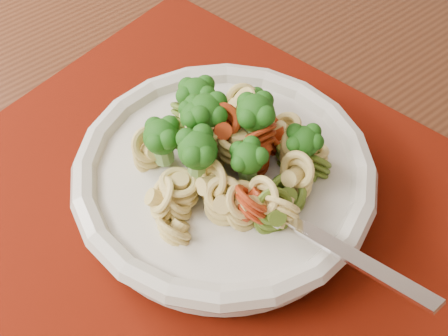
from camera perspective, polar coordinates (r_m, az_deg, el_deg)
The scene contains 5 objects.
dining_table at distance 0.62m, azimuth 1.16°, elevation -2.93°, with size 1.75×1.34×0.75m.
placemat at distance 0.49m, azimuth 1.00°, elevation -4.56°, with size 0.47×0.37×0.00m, color #5C0F03.
pasta_bowl at distance 0.48m, azimuth 0.00°, elevation -0.89°, with size 0.23×0.23×0.04m.
pasta_broccoli_heap at distance 0.47m, azimuth 0.00°, elevation 0.46°, with size 0.20×0.20×0.06m, color #E1D16F, non-canonical shape.
fork at distance 0.44m, azimuth 4.77°, elevation -4.02°, with size 0.19×0.02×0.01m, color silver, non-canonical shape.
Camera 1 is at (0.99, 0.39, 1.16)m, focal length 50.00 mm.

